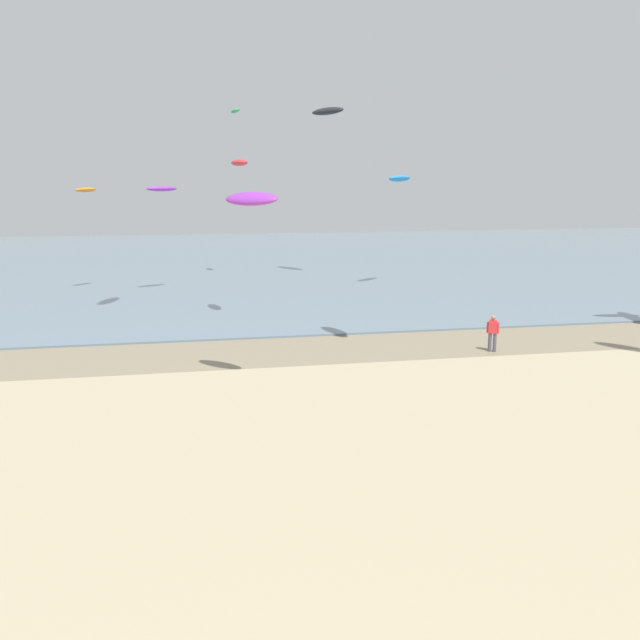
% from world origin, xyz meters
% --- Properties ---
extents(wet_sand_strip, '(120.00, 5.56, 0.01)m').
position_xyz_m(wet_sand_strip, '(0.00, 25.72, 0.00)').
color(wet_sand_strip, '#84755B').
rests_on(wet_sand_strip, ground).
extents(sea, '(160.00, 70.00, 0.10)m').
position_xyz_m(sea, '(0.00, 63.51, 0.05)').
color(sea, slate).
rests_on(sea, ground).
extents(person_nearest_camera, '(0.51, 0.37, 1.71)m').
position_xyz_m(person_nearest_camera, '(11.88, 23.76, 0.92)').
color(person_nearest_camera, '#4C4C56').
rests_on(person_nearest_camera, ground).
extents(kite_aloft_0, '(2.30, 2.34, 0.70)m').
position_xyz_m(kite_aloft_0, '(0.52, 20.27, 7.11)').
color(kite_aloft_0, purple).
extents(kite_aloft_1, '(0.88, 1.88, 0.44)m').
position_xyz_m(kite_aloft_1, '(2.53, 50.14, 12.96)').
color(kite_aloft_1, green).
extents(kite_aloft_2, '(1.67, 1.82, 0.41)m').
position_xyz_m(kite_aloft_2, '(-8.22, 45.75, 7.13)').
color(kite_aloft_2, orange).
extents(kite_aloft_4, '(1.08, 2.29, 0.35)m').
position_xyz_m(kite_aloft_4, '(1.25, 33.16, 8.70)').
color(kite_aloft_4, red).
extents(kite_aloft_11, '(2.54, 2.38, 0.63)m').
position_xyz_m(kite_aloft_11, '(13.59, 43.63, 7.90)').
color(kite_aloft_11, '#2384D1').
extents(kite_aloft_12, '(2.34, 1.73, 0.40)m').
position_xyz_m(kite_aloft_12, '(-3.08, 43.95, 7.22)').
color(kite_aloft_12, purple).
extents(kite_aloft_13, '(2.76, 3.56, 0.80)m').
position_xyz_m(kite_aloft_13, '(9.55, 49.45, 13.00)').
color(kite_aloft_13, black).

